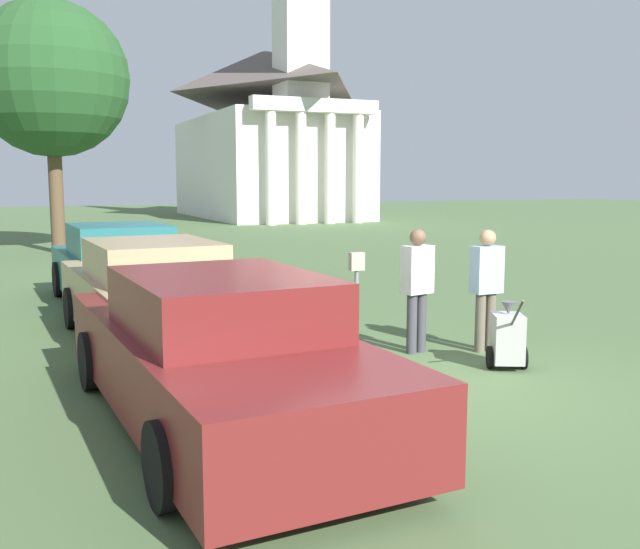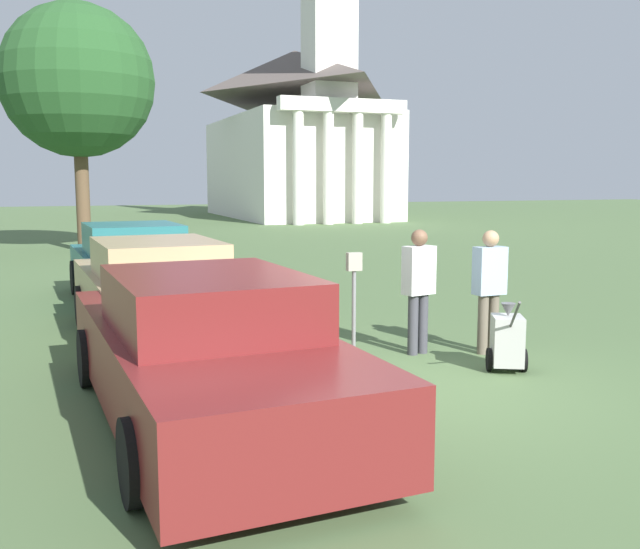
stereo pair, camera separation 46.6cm
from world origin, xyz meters
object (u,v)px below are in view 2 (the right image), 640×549
at_px(parked_car_tan, 156,294).
at_px(person_supervisor, 489,284).
at_px(parked_car_maroon, 205,352).
at_px(equipment_cart, 507,340).
at_px(parked_car_teal, 133,266).
at_px(person_worker, 419,284).
at_px(church, 298,122).
at_px(parking_meter, 354,289).

height_order(parked_car_tan, person_supervisor, person_supervisor).
distance_m(parked_car_maroon, parked_car_tan, 3.63).
bearing_deg(equipment_cart, parked_car_teal, 145.87).
bearing_deg(equipment_cart, person_worker, 143.68).
distance_m(parked_car_maroon, church, 38.12).
bearing_deg(person_supervisor, parked_car_maroon, 15.72).
bearing_deg(person_supervisor, equipment_cart, 68.43).
distance_m(person_worker, person_supervisor, 0.95).
bearing_deg(church, parked_car_maroon, -109.68).
xyz_separation_m(parking_meter, church, (10.66, 34.35, 4.84)).
bearing_deg(church, parked_car_teal, -114.11).
xyz_separation_m(person_supervisor, equipment_cart, (-0.29, -0.86, -0.56)).
bearing_deg(equipment_cart, church, 101.66).
bearing_deg(parked_car_maroon, person_worker, 24.14).
distance_m(parked_car_maroon, equipment_cart, 3.85).
relative_size(parked_car_tan, person_worker, 3.09).
bearing_deg(parking_meter, parked_car_teal, 109.27).
distance_m(equipment_cart, church, 36.57).
relative_size(parked_car_tan, parking_meter, 3.56).
bearing_deg(person_worker, parked_car_teal, -72.38).
relative_size(person_worker, person_supervisor, 1.01).
bearing_deg(parked_car_maroon, person_supervisor, 15.03).
height_order(parked_car_maroon, parked_car_teal, parked_car_teal).
bearing_deg(parked_car_tan, parked_car_teal, 86.40).
height_order(parked_car_teal, person_supervisor, person_supervisor).
bearing_deg(parking_meter, person_worker, 22.42).
bearing_deg(parked_car_maroon, parked_car_tan, 86.40).
height_order(parked_car_tan, person_worker, person_worker).
bearing_deg(church, person_supervisor, -104.17).
distance_m(parked_car_tan, church, 34.76).
height_order(person_worker, equipment_cart, person_worker).
xyz_separation_m(parked_car_maroon, parking_meter, (2.07, 1.22, 0.33)).
relative_size(parking_meter, person_worker, 0.87).
bearing_deg(person_worker, person_supervisor, 148.80).
relative_size(parked_car_tan, parked_car_teal, 1.09).
xyz_separation_m(person_supervisor, church, (8.63, 34.18, 4.90)).
bearing_deg(person_supervisor, person_worker, -21.34).
distance_m(parked_car_maroon, person_supervisor, 4.33).
relative_size(parked_car_teal, person_supervisor, 2.86).
distance_m(parked_car_maroon, parked_car_teal, 7.13).
distance_m(parked_car_teal, parking_meter, 6.27).
relative_size(parked_car_maroon, person_worker, 3.20).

